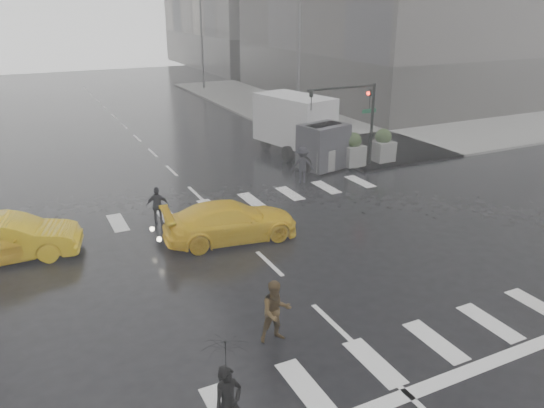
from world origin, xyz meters
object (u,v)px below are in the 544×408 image
pedestrian_brown (276,311)px  box_truck (302,127)px  taxi_mid (10,238)px  traffic_signal_pole (357,109)px

pedestrian_brown → box_truck: 17.69m
pedestrian_brown → taxi_mid: 10.48m
traffic_signal_pole → pedestrian_brown: traffic_signal_pole is taller
traffic_signal_pole → box_truck: traffic_signal_pole is taller
taxi_mid → pedestrian_brown: bearing=-130.6°
taxi_mid → box_truck: (15.35, 6.58, 1.08)m
taxi_mid → box_truck: 16.74m
box_truck → pedestrian_brown: bearing=-135.0°
box_truck → traffic_signal_pole: bearing=-75.9°
taxi_mid → traffic_signal_pole: bearing=-64.6°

